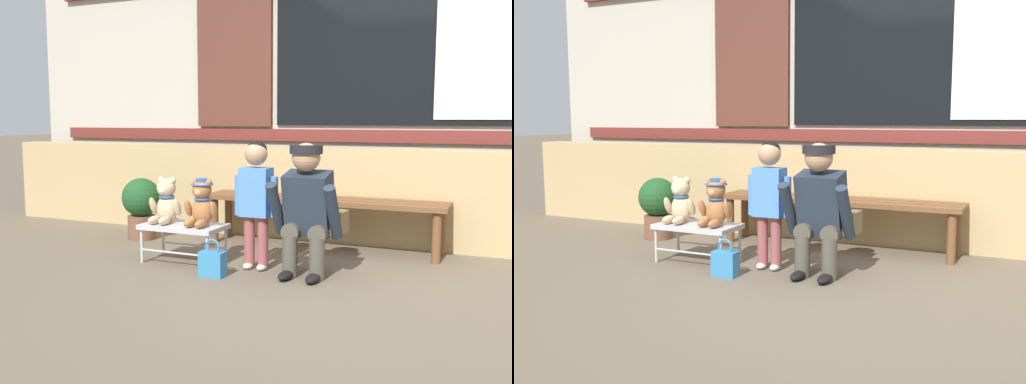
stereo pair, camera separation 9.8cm
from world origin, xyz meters
TOP-DOWN VIEW (x-y plane):
  - ground_plane at (0.00, 0.00)m, footprint 60.00×60.00m
  - brick_low_wall at (0.00, 1.43)m, footprint 8.23×0.25m
  - shop_facade at (0.00, 1.94)m, footprint 8.40×0.26m
  - wooden_bench_long at (-0.47, 1.06)m, footprint 2.10×0.40m
  - small_display_bench at (-1.30, 0.16)m, footprint 0.64×0.36m
  - teddy_bear_plain at (-1.46, 0.16)m, footprint 0.28×0.26m
  - teddy_bear_with_hat at (-1.14, 0.16)m, footprint 0.28×0.27m
  - child_standing at (-0.70, 0.19)m, footprint 0.35×0.18m
  - adult_crouching at (-0.28, 0.17)m, footprint 0.50×0.49m
  - handbag_on_ground at (-0.90, -0.13)m, footprint 0.18×0.11m
  - potted_plant at (-2.13, 0.77)m, footprint 0.36×0.36m

SIDE VIEW (x-z plane):
  - ground_plane at x=0.00m, z-range 0.00..0.00m
  - handbag_on_ground at x=-0.90m, z-range -0.04..0.23m
  - small_display_bench at x=-1.30m, z-range 0.12..0.42m
  - potted_plant at x=-2.13m, z-range 0.04..0.61m
  - wooden_bench_long at x=-0.47m, z-range 0.15..0.59m
  - brick_low_wall at x=0.00m, z-range 0.00..0.85m
  - teddy_bear_plain at x=-1.46m, z-range 0.28..0.65m
  - teddy_bear_with_hat at x=-1.14m, z-range 0.29..0.65m
  - adult_crouching at x=-0.28m, z-range 0.01..0.96m
  - child_standing at x=-0.70m, z-range 0.11..1.07m
  - shop_facade at x=0.00m, z-range 0.02..3.27m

